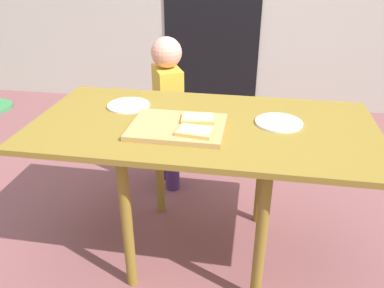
% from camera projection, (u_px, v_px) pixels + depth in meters
% --- Properties ---
extents(ground_plane, '(16.00, 16.00, 0.00)m').
position_uv_depth(ground_plane, '(201.00, 248.00, 2.03)').
color(ground_plane, '#834D4E').
extents(dining_table, '(1.51, 0.76, 0.73)m').
position_uv_depth(dining_table, '(203.00, 139.00, 1.73)').
color(dining_table, olive).
rests_on(dining_table, ground).
extents(cutting_board, '(0.40, 0.31, 0.02)m').
position_uv_depth(cutting_board, '(177.00, 127.00, 1.63)').
color(cutting_board, tan).
rests_on(cutting_board, dining_table).
extents(pizza_slice_far_right, '(0.15, 0.11, 0.02)m').
position_uv_depth(pizza_slice_far_right, '(198.00, 118.00, 1.67)').
color(pizza_slice_far_right, tan).
rests_on(pizza_slice_far_right, cutting_board).
extents(pizza_slice_near_right, '(0.16, 0.12, 0.02)m').
position_uv_depth(pizza_slice_near_right, '(195.00, 131.00, 1.55)').
color(pizza_slice_near_right, tan).
rests_on(pizza_slice_near_right, cutting_board).
extents(plate_white_right, '(0.21, 0.21, 0.01)m').
position_uv_depth(plate_white_right, '(279.00, 123.00, 1.69)').
color(plate_white_right, white).
rests_on(plate_white_right, dining_table).
extents(plate_white_left, '(0.21, 0.21, 0.01)m').
position_uv_depth(plate_white_left, '(129.00, 105.00, 1.87)').
color(plate_white_left, white).
rests_on(plate_white_left, dining_table).
extents(child_left, '(0.23, 0.28, 0.97)m').
position_uv_depth(child_left, '(168.00, 105.00, 2.34)').
color(child_left, '#472A5F').
rests_on(child_left, ground).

